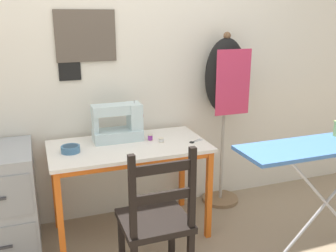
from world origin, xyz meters
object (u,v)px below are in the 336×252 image
(thread_spool_mid_table, at_px, (161,140))
(dress_form, at_px, (225,84))
(fabric_bowl, at_px, (70,149))
(scissors, at_px, (194,142))
(wooden_chair, at_px, (156,222))
(filing_cabinet, at_px, (3,203))
(ironing_board, at_px, (333,149))
(sewing_machine, at_px, (120,123))
(thread_spool_near_machine, at_px, (150,137))

(thread_spool_mid_table, distance_m, dress_form, 0.76)
(fabric_bowl, height_order, scissors, fabric_bowl)
(thread_spool_mid_table, xyz_separation_m, wooden_chair, (-0.24, -0.60, -0.29))
(thread_spool_mid_table, distance_m, filing_cabinet, 1.17)
(scissors, distance_m, ironing_board, 0.94)
(wooden_chair, bearing_deg, thread_spool_mid_table, 68.26)
(sewing_machine, xyz_separation_m, scissors, (0.50, -0.23, -0.13))
(sewing_machine, height_order, scissors, sewing_machine)
(fabric_bowl, xyz_separation_m, wooden_chair, (0.41, -0.61, -0.30))
(wooden_chair, relative_size, dress_form, 0.62)
(fabric_bowl, height_order, thread_spool_mid_table, fabric_bowl)
(fabric_bowl, relative_size, wooden_chair, 0.14)
(fabric_bowl, height_order, wooden_chair, wooden_chair)
(filing_cabinet, height_order, dress_form, dress_form)
(scissors, bearing_deg, fabric_bowl, 174.24)
(wooden_chair, xyz_separation_m, ironing_board, (1.15, -0.12, 0.35))
(wooden_chair, bearing_deg, filing_cabinet, 142.43)
(filing_cabinet, xyz_separation_m, ironing_board, (2.02, -0.79, 0.41))
(thread_spool_mid_table, relative_size, dress_form, 0.03)
(thread_spool_mid_table, height_order, dress_form, dress_form)
(scissors, bearing_deg, thread_spool_near_machine, 153.39)
(thread_spool_mid_table, bearing_deg, dress_form, 20.43)
(dress_form, bearing_deg, wooden_chair, -136.38)
(ironing_board, bearing_deg, sewing_machine, 143.63)
(thread_spool_mid_table, distance_m, wooden_chair, 0.71)
(scissors, bearing_deg, thread_spool_mid_table, 160.84)
(fabric_bowl, xyz_separation_m, scissors, (0.88, -0.09, -0.02))
(fabric_bowl, relative_size, thread_spool_near_machine, 2.87)
(fabric_bowl, bearing_deg, thread_spool_near_machine, 5.65)
(thread_spool_mid_table, xyz_separation_m, dress_form, (0.64, 0.24, 0.34))
(filing_cabinet, distance_m, ironing_board, 2.21)
(filing_cabinet, bearing_deg, fabric_bowl, -7.68)
(thread_spool_mid_table, bearing_deg, wooden_chair, -111.74)
(ironing_board, bearing_deg, thread_spool_near_machine, 141.27)
(filing_cabinet, bearing_deg, sewing_machine, 5.63)
(wooden_chair, bearing_deg, scissors, 48.04)
(thread_spool_near_machine, xyz_separation_m, dress_form, (0.70, 0.17, 0.33))
(fabric_bowl, relative_size, thread_spool_mid_table, 3.08)
(thread_spool_near_machine, height_order, thread_spool_mid_table, thread_spool_near_machine)
(sewing_machine, bearing_deg, thread_spool_near_machine, -23.08)
(dress_form, bearing_deg, scissors, -142.33)
(scissors, relative_size, filing_cabinet, 0.16)
(wooden_chair, distance_m, ironing_board, 1.21)
(thread_spool_near_machine, height_order, dress_form, dress_form)
(dress_form, relative_size, ironing_board, 1.15)
(filing_cabinet, relative_size, ironing_board, 0.59)
(thread_spool_mid_table, relative_size, ironing_board, 0.03)
(scissors, height_order, dress_form, dress_form)
(fabric_bowl, distance_m, wooden_chair, 0.79)
(thread_spool_mid_table, height_order, wooden_chair, wooden_chair)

